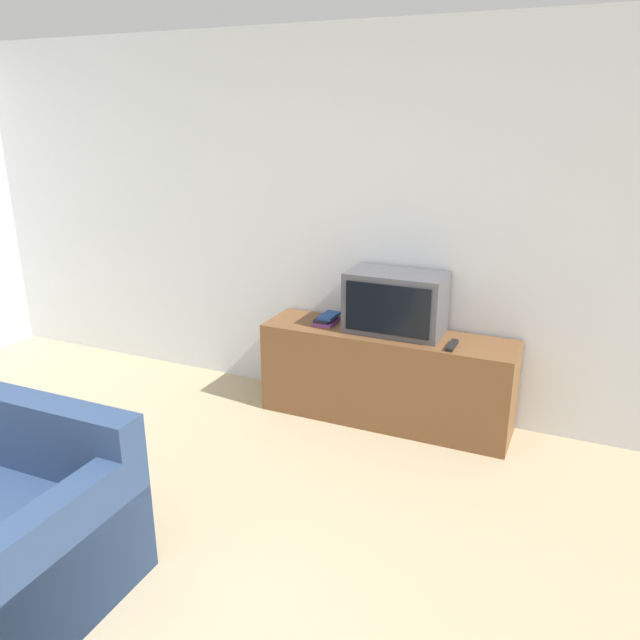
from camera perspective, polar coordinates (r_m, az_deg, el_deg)
wall_back at (r=4.50m, az=-0.36°, el=8.94°), size 9.00×0.06×2.60m
tv_stand at (r=4.32m, az=6.02°, el=-5.18°), size 1.71×0.43×0.64m
television at (r=4.16m, az=6.90°, el=1.59°), size 0.64×0.36×0.41m
book_stack at (r=4.36m, az=0.66°, el=0.09°), size 0.14×0.22×0.06m
remote_on_stand at (r=4.00m, az=11.97°, el=-2.28°), size 0.04×0.19×0.02m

